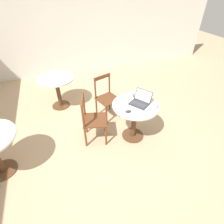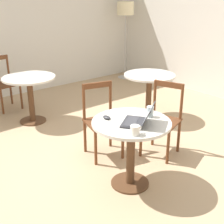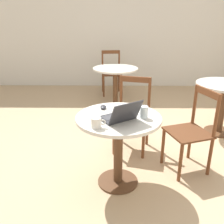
{
  "view_description": "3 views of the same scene",
  "coord_description": "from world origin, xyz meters",
  "px_view_note": "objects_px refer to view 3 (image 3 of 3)",
  "views": [
    {
      "loc": [
        -2.27,
        0.64,
        2.42
      ],
      "look_at": [
        -0.0,
        -0.16,
        0.59
      ],
      "focal_mm": 28.0,
      "sensor_mm": 36.0,
      "label": 1
    },
    {
      "loc": [
        -2.09,
        -2.63,
        1.95
      ],
      "look_at": [
        -0.03,
        -0.13,
        0.68
      ],
      "focal_mm": 50.0,
      "sensor_mm": 36.0,
      "label": 2
    },
    {
      "loc": [
        -0.16,
        -2.68,
        1.61
      ],
      "look_at": [
        -0.18,
        -0.16,
        0.62
      ],
      "focal_mm": 40.0,
      "sensor_mm": 36.0,
      "label": 3
    }
  ],
  "objects_px": {
    "chair_far_back": "(111,73)",
    "drinking_glass": "(144,112)",
    "chair_near_right": "(191,132)",
    "chair_near_back": "(132,115)",
    "mug": "(97,123)",
    "cafe_table_mid": "(224,96)",
    "cafe_table_far": "(115,77)",
    "mouse": "(103,107)",
    "laptop": "(120,116)",
    "cafe_table_near": "(118,133)"
  },
  "relations": [
    {
      "from": "chair_far_back",
      "to": "drinking_glass",
      "type": "height_order",
      "value": "chair_far_back"
    },
    {
      "from": "chair_near_right",
      "to": "chair_near_back",
      "type": "relative_size",
      "value": 1.0
    },
    {
      "from": "mug",
      "to": "drinking_glass",
      "type": "xyz_separation_m",
      "value": [
        0.42,
        0.22,
        0.01
      ]
    },
    {
      "from": "cafe_table_mid",
      "to": "drinking_glass",
      "type": "height_order",
      "value": "drinking_glass"
    },
    {
      "from": "cafe_table_far",
      "to": "mouse",
      "type": "xyz_separation_m",
      "value": [
        -0.13,
        -2.05,
        0.19
      ]
    },
    {
      "from": "laptop",
      "to": "mug",
      "type": "bearing_deg",
      "value": -140.07
    },
    {
      "from": "cafe_table_mid",
      "to": "cafe_table_far",
      "type": "xyz_separation_m",
      "value": [
        -1.52,
        1.07,
        0.0
      ]
    },
    {
      "from": "chair_near_right",
      "to": "laptop",
      "type": "relative_size",
      "value": 2.19
    },
    {
      "from": "cafe_table_near",
      "to": "cafe_table_far",
      "type": "distance_m",
      "value": 2.26
    },
    {
      "from": "chair_near_back",
      "to": "mug",
      "type": "height_order",
      "value": "chair_near_back"
    },
    {
      "from": "laptop",
      "to": "mouse",
      "type": "xyz_separation_m",
      "value": [
        -0.16,
        0.29,
        -0.03
      ]
    },
    {
      "from": "chair_near_right",
      "to": "laptop",
      "type": "height_order",
      "value": "laptop"
    },
    {
      "from": "chair_near_back",
      "to": "chair_far_back",
      "type": "bearing_deg",
      "value": 97.01
    },
    {
      "from": "cafe_table_near",
      "to": "cafe_table_mid",
      "type": "height_order",
      "value": "same"
    },
    {
      "from": "chair_far_back",
      "to": "cafe_table_near",
      "type": "bearing_deg",
      "value": -88.02
    },
    {
      "from": "chair_near_back",
      "to": "mug",
      "type": "xyz_separation_m",
      "value": [
        -0.37,
        -0.97,
        0.33
      ]
    },
    {
      "from": "chair_near_back",
      "to": "drinking_glass",
      "type": "bearing_deg",
      "value": -86.58
    },
    {
      "from": "chair_far_back",
      "to": "laptop",
      "type": "distance_m",
      "value": 3.22
    },
    {
      "from": "cafe_table_near",
      "to": "cafe_table_mid",
      "type": "distance_m",
      "value": 1.91
    },
    {
      "from": "cafe_table_near",
      "to": "mouse",
      "type": "xyz_separation_m",
      "value": [
        -0.15,
        0.21,
        0.19
      ]
    },
    {
      "from": "chair_near_right",
      "to": "cafe_table_far",
      "type": "bearing_deg",
      "value": 112.11
    },
    {
      "from": "cafe_table_mid",
      "to": "drinking_glass",
      "type": "xyz_separation_m",
      "value": [
        -1.26,
        -1.22,
        0.23
      ]
    },
    {
      "from": "cafe_table_mid",
      "to": "cafe_table_far",
      "type": "distance_m",
      "value": 1.85
    },
    {
      "from": "cafe_table_near",
      "to": "chair_near_back",
      "type": "relative_size",
      "value": 0.88
    },
    {
      "from": "cafe_table_far",
      "to": "mug",
      "type": "distance_m",
      "value": 2.52
    },
    {
      "from": "laptop",
      "to": "chair_near_back",
      "type": "bearing_deg",
      "value": 77.68
    },
    {
      "from": "chair_near_right",
      "to": "cafe_table_mid",
      "type": "bearing_deg",
      "value": 52.48
    },
    {
      "from": "cafe_table_mid",
      "to": "chair_near_right",
      "type": "xyz_separation_m",
      "value": [
        -0.71,
        -0.92,
        -0.11
      ]
    },
    {
      "from": "chair_near_back",
      "to": "chair_near_right",
      "type": "bearing_deg",
      "value": -37.41
    },
    {
      "from": "mug",
      "to": "drinking_glass",
      "type": "distance_m",
      "value": 0.47
    },
    {
      "from": "mouse",
      "to": "drinking_glass",
      "type": "bearing_deg",
      "value": -31.97
    },
    {
      "from": "cafe_table_far",
      "to": "mouse",
      "type": "relative_size",
      "value": 7.99
    },
    {
      "from": "chair_near_back",
      "to": "laptop",
      "type": "distance_m",
      "value": 0.89
    },
    {
      "from": "laptop",
      "to": "chair_far_back",
      "type": "bearing_deg",
      "value": 92.08
    },
    {
      "from": "cafe_table_near",
      "to": "chair_near_back",
      "type": "height_order",
      "value": "chair_near_back"
    },
    {
      "from": "cafe_table_far",
      "to": "chair_near_right",
      "type": "bearing_deg",
      "value": -67.89
    },
    {
      "from": "chair_near_back",
      "to": "mouse",
      "type": "distance_m",
      "value": 0.69
    },
    {
      "from": "cafe_table_mid",
      "to": "cafe_table_near",
      "type": "bearing_deg",
      "value": -141.43
    },
    {
      "from": "chair_far_back",
      "to": "mouse",
      "type": "xyz_separation_m",
      "value": [
        -0.04,
        -2.9,
        0.3
      ]
    },
    {
      "from": "cafe_table_near",
      "to": "chair_near_back",
      "type": "xyz_separation_m",
      "value": [
        0.19,
        0.73,
        -0.11
      ]
    },
    {
      "from": "chair_near_back",
      "to": "mug",
      "type": "distance_m",
      "value": 1.09
    },
    {
      "from": "chair_near_right",
      "to": "mug",
      "type": "bearing_deg",
      "value": -152.0
    },
    {
      "from": "cafe_table_far",
      "to": "chair_far_back",
      "type": "bearing_deg",
      "value": 95.61
    },
    {
      "from": "cafe_table_near",
      "to": "mug",
      "type": "bearing_deg",
      "value": -126.84
    },
    {
      "from": "chair_near_back",
      "to": "drinking_glass",
      "type": "distance_m",
      "value": 0.83
    },
    {
      "from": "chair_near_right",
      "to": "chair_near_back",
      "type": "distance_m",
      "value": 0.75
    },
    {
      "from": "laptop",
      "to": "mug",
      "type": "height_order",
      "value": "laptop"
    },
    {
      "from": "cafe_table_far",
      "to": "chair_near_back",
      "type": "relative_size",
      "value": 0.88
    },
    {
      "from": "cafe_table_near",
      "to": "drinking_glass",
      "type": "height_order",
      "value": "drinking_glass"
    },
    {
      "from": "chair_near_back",
      "to": "laptop",
      "type": "xyz_separation_m",
      "value": [
        -0.18,
        -0.81,
        0.32
      ]
    }
  ]
}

